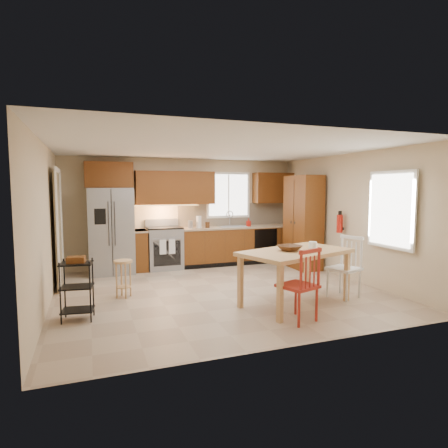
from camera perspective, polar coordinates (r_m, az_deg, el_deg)
floor at (r=6.73m, az=-0.71°, el=-10.17°), size 5.50×5.50×0.00m
ceiling at (r=6.52m, az=-0.73°, el=11.52°), size 5.50×5.00×0.02m
wall_back at (r=8.89m, az=-6.04°, el=1.79°), size 5.50×0.02×2.50m
wall_front at (r=4.24m, az=10.51°, el=-2.24°), size 5.50×0.02×2.50m
wall_left at (r=6.17m, az=-25.60°, el=-0.30°), size 0.02×5.00×2.50m
wall_right at (r=7.85m, az=18.60°, el=1.06°), size 0.02×5.00×2.50m
refrigerator at (r=8.30m, az=-16.85°, el=-1.02°), size 0.92×0.75×1.82m
range_stove at (r=8.56m, az=-9.06°, el=-3.71°), size 0.76×0.63×0.92m
base_cabinet_narrow at (r=8.49m, az=-12.74°, el=-3.92°), size 0.30×0.60×0.90m
base_cabinet_run at (r=9.10m, az=2.39°, el=-3.17°), size 2.92×0.60×0.90m
dishwasher at (r=9.06m, az=6.37°, el=-3.23°), size 0.60×0.02×0.78m
backsplash at (r=9.28m, az=1.74°, el=1.51°), size 2.92×0.03×0.55m
upper_over_fridge at (r=8.46m, az=-17.15°, el=7.16°), size 1.00×0.35×0.55m
upper_left_block at (r=8.65m, az=-7.41°, el=5.49°), size 1.80×0.35×0.75m
upper_right_block at (r=9.51m, az=7.52°, el=5.48°), size 1.00×0.35×0.75m
window_back at (r=9.19m, az=0.66°, el=4.43°), size 1.12×0.04×1.12m
sink at (r=8.97m, az=1.28°, el=-0.64°), size 0.62×0.46×0.16m
undercab_glow at (r=8.57m, az=-9.31°, el=2.82°), size 1.60×0.30×0.01m
soap_bottle at (r=9.01m, az=3.76°, el=0.24°), size 0.09×0.09×0.19m
paper_towel at (r=8.64m, az=-3.86°, el=0.31°), size 0.12×0.12×0.28m
canister_steel at (r=8.59m, az=-5.14°, el=-0.07°), size 0.11×0.11×0.18m
canister_wood at (r=8.67m, az=-2.53°, el=-0.13°), size 0.10×0.10×0.14m
pantry at (r=8.66m, az=11.95°, el=0.28°), size 0.50×0.95×2.10m
fire_extinguisher at (r=7.90m, az=17.21°, el=0.04°), size 0.12×0.12×0.36m
window_right at (r=6.93m, az=24.13°, el=1.99°), size 0.04×1.02×1.32m
doorway at (r=7.47m, az=-23.96°, el=-0.87°), size 0.04×0.95×2.10m
dining_table at (r=5.99m, az=10.80°, el=-8.07°), size 1.94×1.47×0.84m
chair_red at (r=5.26m, az=11.16°, el=-9.02°), size 0.60×0.60×1.01m
chair_white at (r=6.54m, az=17.80°, el=-6.32°), size 0.60×0.60×1.01m
table_bowl at (r=5.85m, az=9.96°, el=-4.08°), size 0.44×0.44×0.09m
table_jar at (r=6.19m, az=13.37°, el=-3.32°), size 0.18×0.18×0.16m
bar_stool at (r=6.50m, az=-15.06°, el=-8.06°), size 0.35×0.35×0.63m
utility_cart at (r=5.59m, az=-21.47°, el=-9.36°), size 0.46×0.38×0.84m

